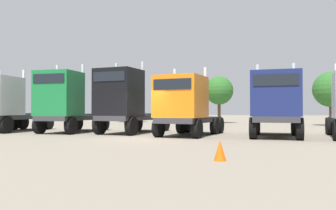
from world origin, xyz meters
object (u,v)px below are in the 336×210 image
at_px(semi_truck_black, 125,101).
at_px(semi_truck_navy, 276,103).
at_px(semi_truck_orange, 185,105).
at_px(traffic_cone_mid, 220,150).
at_px(semi_truck_green, 64,102).
at_px(semi_truck_silver, 4,103).

xyz_separation_m(semi_truck_black, semi_truck_navy, (8.95, -0.35, -0.18)).
xyz_separation_m(semi_truck_orange, traffic_cone_mid, (3.38, -8.58, -1.46)).
height_order(semi_truck_orange, semi_truck_navy, semi_truck_navy).
bearing_deg(traffic_cone_mid, semi_truck_green, 142.23).
bearing_deg(semi_truck_green, semi_truck_orange, 84.48).
height_order(semi_truck_black, semi_truck_orange, semi_truck_black).
bearing_deg(semi_truck_silver, semi_truck_navy, 85.32).
xyz_separation_m(semi_truck_silver, semi_truck_green, (4.50, 0.43, 0.06)).
bearing_deg(semi_truck_navy, semi_truck_green, -89.92).
bearing_deg(semi_truck_navy, traffic_cone_mid, -9.89).
height_order(semi_truck_black, traffic_cone_mid, semi_truck_black).
height_order(semi_truck_green, semi_truck_black, semi_truck_black).
height_order(semi_truck_green, traffic_cone_mid, semi_truck_green).
relative_size(semi_truck_silver, traffic_cone_mid, 10.62).
relative_size(semi_truck_black, traffic_cone_mid, 10.49).
xyz_separation_m(semi_truck_green, semi_truck_navy, (12.96, 0.16, -0.17)).
relative_size(semi_truck_green, semi_truck_navy, 1.04).
bearing_deg(semi_truck_silver, semi_truck_orange, 83.89).
relative_size(semi_truck_green, semi_truck_black, 0.95).
bearing_deg(semi_truck_orange, semi_truck_black, -95.68).
relative_size(semi_truck_silver, semi_truck_navy, 1.10).
bearing_deg(semi_truck_silver, semi_truck_black, 89.69).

